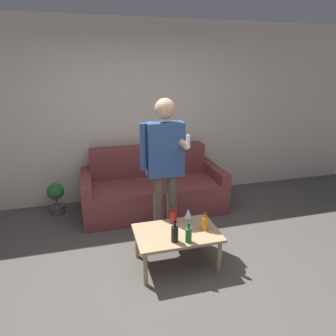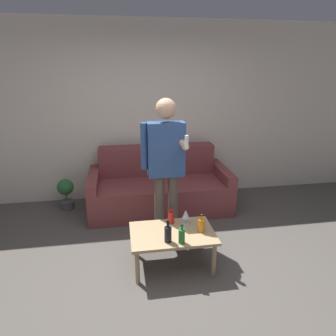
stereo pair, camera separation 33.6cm
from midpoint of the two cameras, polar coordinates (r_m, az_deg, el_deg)
The scene contains 11 objects.
ground_plane at distance 3.11m, azimuth 3.53°, elevation -22.08°, with size 16.00×16.00×0.00m, color #514C47.
wall_back at distance 4.69m, azimuth -2.42°, elevation 10.33°, with size 8.00×0.06×2.70m.
couch at distance 4.49m, azimuth 0.47°, elevation -3.73°, with size 2.03×0.94×0.89m.
coffee_table at distance 3.21m, azimuth 3.91°, elevation -12.86°, with size 0.87×0.58×0.40m.
bottle_orange at distance 2.98m, azimuth 5.94°, elevation -12.77°, with size 0.06×0.06×0.20m.
bottle_green at distance 3.20m, azimuth 9.42°, elevation -10.69°, with size 0.07×0.07×0.19m.
bottle_dark at distance 3.32m, azimuth 3.52°, elevation -9.32°, with size 0.07×0.07×0.20m.
bottle_yellow at distance 2.99m, azimuth 3.29°, elevation -12.48°, with size 0.07×0.07×0.22m.
wine_glass_near at distance 3.30m, azimuth 6.36°, elevation -8.85°, with size 0.08×0.08×0.17m.
person_standing_front at distance 3.43m, azimuth 2.33°, elevation 1.50°, with size 0.50×0.44×1.71m.
potted_plant at distance 4.66m, azimuth -16.95°, elevation -4.39°, with size 0.24×0.24×0.47m.
Camera 2 is at (-0.39, -2.33, 2.02)m, focal length 32.00 mm.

